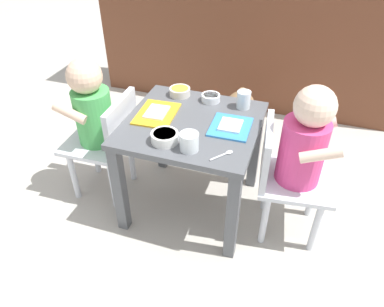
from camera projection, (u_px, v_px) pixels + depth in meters
The scene contains 14 objects.
ground_plane at pixel (192, 203), 1.73m from camera, with size 7.00×7.00×0.00m, color #B2ADA3.
kitchen_cabinet_back at pixel (249, 26), 2.27m from camera, with size 1.89×0.31×0.99m, color brown.
dining_table at pixel (192, 140), 1.51m from camera, with size 0.53×0.51×0.45m.
seated_child_left at pixel (96, 114), 1.57m from camera, with size 0.29×0.29×0.67m.
seated_child_right at pixel (300, 148), 1.36m from camera, with size 0.31×0.31×0.68m.
dog at pixel (239, 114), 1.97m from camera, with size 0.22×0.45×0.31m.
food_tray_left at pixel (157, 113), 1.50m from camera, with size 0.16×0.21×0.02m.
food_tray_right at pixel (231, 126), 1.42m from camera, with size 0.16×0.18×0.02m.
water_cup_left at pixel (189, 143), 1.30m from camera, with size 0.07×0.07×0.07m.
water_cup_right at pixel (244, 101), 1.53m from camera, with size 0.06×0.06×0.07m.
cereal_bowl_left_side at pixel (180, 91), 1.63m from camera, with size 0.09×0.09×0.03m.
cereal_bowl_right_side at pixel (165, 137), 1.34m from camera, with size 0.10×0.10×0.04m.
veggie_bowl_far at pixel (211, 98), 1.59m from camera, with size 0.08×0.08×0.03m.
spoon_by_left_tray at pixel (224, 154), 1.29m from camera, with size 0.07×0.09×0.01m.
Camera 1 is at (0.39, -1.18, 1.23)m, focal length 34.32 mm.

